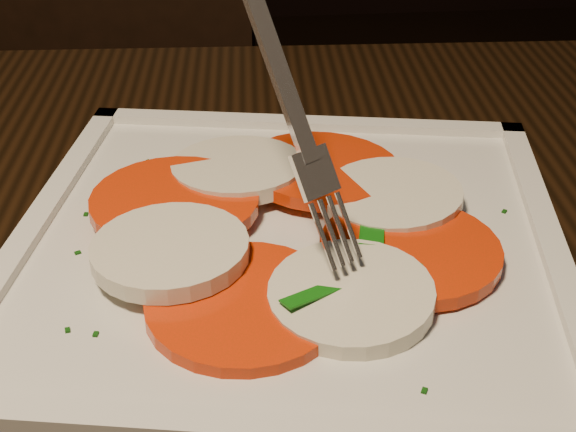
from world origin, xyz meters
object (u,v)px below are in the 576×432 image
Objects in this scene: chair at (95,141)px; plate at (288,248)px; fork at (263,67)px; table at (231,421)px.

plate is (0.20, -0.62, 0.22)m from chair.
chair is at bearing 108.37° from plate.
fork is at bearing -63.47° from chair.
table is at bearing -140.75° from plate.
plate reaches higher than table.
chair reaches higher than table.
table is 3.90× the size of plate.
table is at bearing -66.44° from chair.
plate is (0.04, 0.03, 0.11)m from table.
chair is 0.73m from fork.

